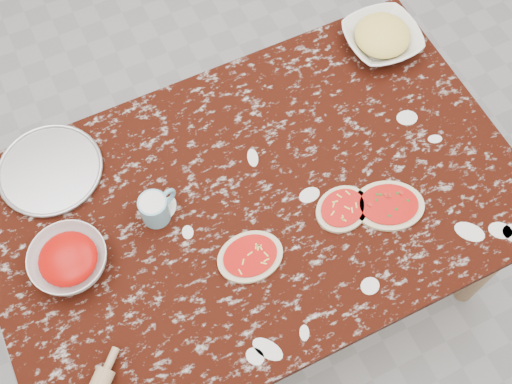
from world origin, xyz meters
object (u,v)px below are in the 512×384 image
Objects in this scene: cheese_bowl at (382,39)px; sauce_bowl at (69,261)px; pizza_tray at (51,170)px; flour_mug at (155,208)px; worktable at (256,211)px.

sauce_bowl is at bearing -166.01° from cheese_bowl.
flour_mug is at bearing -49.38° from pizza_tray.
cheese_bowl is (1.20, 0.30, -0.00)m from sauce_bowl.
pizza_tray is at bearing 179.08° from cheese_bowl.
cheese_bowl is at bearing 15.84° from flour_mug.
sauce_bowl is (-0.56, 0.04, 0.12)m from worktable.
worktable is at bearing -151.78° from cheese_bowl.
sauce_bowl is (-0.04, -0.32, 0.03)m from pizza_tray.
worktable is 5.09× the size of pizza_tray.
worktable is at bearing -15.61° from flour_mug.
sauce_bowl reaches higher than pizza_tray.
flour_mug reaches higher than sauce_bowl.
cheese_bowl is at bearing -0.92° from pizza_tray.
pizza_tray is 0.32m from sauce_bowl.
worktable is 7.18× the size of sauce_bowl.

